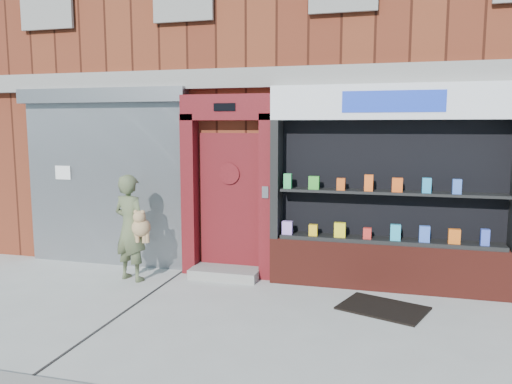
% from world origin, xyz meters
% --- Properties ---
extents(ground, '(80.00, 80.00, 0.00)m').
position_xyz_m(ground, '(0.00, 0.00, 0.00)').
color(ground, '#9E9E99').
rests_on(ground, ground).
extents(building, '(12.00, 8.16, 8.00)m').
position_xyz_m(building, '(-0.00, 5.99, 4.00)').
color(building, '#612516').
rests_on(building, ground).
extents(shutter_bay, '(3.10, 0.30, 3.04)m').
position_xyz_m(shutter_bay, '(-3.00, 1.93, 1.72)').
color(shutter_bay, gray).
rests_on(shutter_bay, ground).
extents(red_door_bay, '(1.52, 0.58, 2.90)m').
position_xyz_m(red_door_bay, '(-0.75, 1.86, 1.46)').
color(red_door_bay, '#510D12').
rests_on(red_door_bay, ground).
extents(pharmacy_bay, '(3.50, 0.41, 3.00)m').
position_xyz_m(pharmacy_bay, '(1.75, 1.81, 1.37)').
color(pharmacy_bay, '#5A1D15').
rests_on(pharmacy_bay, ground).
extents(woman, '(0.72, 0.55, 1.67)m').
position_xyz_m(woman, '(-2.12, 1.20, 0.84)').
color(woman, '#545E3E').
rests_on(woman, ground).
extents(doormat, '(1.27, 1.07, 0.03)m').
position_xyz_m(doormat, '(1.71, 0.90, 0.01)').
color(doormat, black).
rests_on(doormat, ground).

